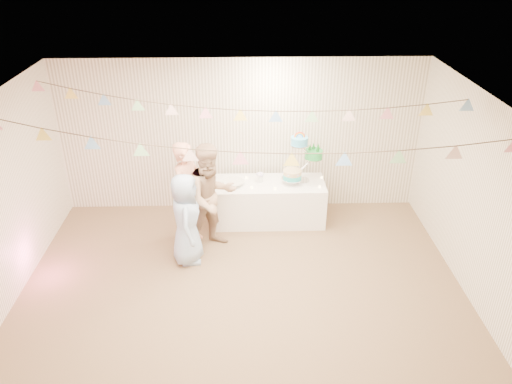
{
  "coord_description": "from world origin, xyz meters",
  "views": [
    {
      "loc": [
        0.03,
        -5.25,
        4.35
      ],
      "look_at": [
        0.2,
        0.8,
        1.15
      ],
      "focal_mm": 35.0,
      "sensor_mm": 36.0,
      "label": 1
    }
  ],
  "objects_px": {
    "person_adult_a": "(188,194)",
    "person_child": "(186,219)",
    "table": "(268,202)",
    "person_adult_b": "(211,198)",
    "cake_stand": "(303,155)"
  },
  "relations": [
    {
      "from": "table",
      "to": "person_child",
      "type": "xyz_separation_m",
      "value": [
        -1.22,
        -1.11,
        0.35
      ]
    },
    {
      "from": "cake_stand",
      "to": "table",
      "type": "bearing_deg",
      "value": -174.81
    },
    {
      "from": "person_adult_a",
      "to": "person_child",
      "type": "bearing_deg",
      "value": -150.83
    },
    {
      "from": "table",
      "to": "cake_stand",
      "type": "distance_m",
      "value": 0.98
    },
    {
      "from": "table",
      "to": "cake_stand",
      "type": "height_order",
      "value": "cake_stand"
    },
    {
      "from": "person_adult_b",
      "to": "person_child",
      "type": "distance_m",
      "value": 0.52
    },
    {
      "from": "cake_stand",
      "to": "person_adult_a",
      "type": "height_order",
      "value": "person_adult_a"
    },
    {
      "from": "cake_stand",
      "to": "person_child",
      "type": "height_order",
      "value": "cake_stand"
    },
    {
      "from": "person_adult_a",
      "to": "cake_stand",
      "type": "bearing_deg",
      "value": -40.74
    },
    {
      "from": "person_adult_b",
      "to": "person_adult_a",
      "type": "bearing_deg",
      "value": 125.98
    },
    {
      "from": "person_adult_b",
      "to": "person_child",
      "type": "relative_size",
      "value": 1.21
    },
    {
      "from": "table",
      "to": "person_child",
      "type": "distance_m",
      "value": 1.69
    },
    {
      "from": "cake_stand",
      "to": "person_adult_a",
      "type": "xyz_separation_m",
      "value": [
        -1.77,
        -0.66,
        -0.32
      ]
    },
    {
      "from": "cake_stand",
      "to": "person_child",
      "type": "bearing_deg",
      "value": -146.77
    },
    {
      "from": "table",
      "to": "person_adult_a",
      "type": "relative_size",
      "value": 1.11
    }
  ]
}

